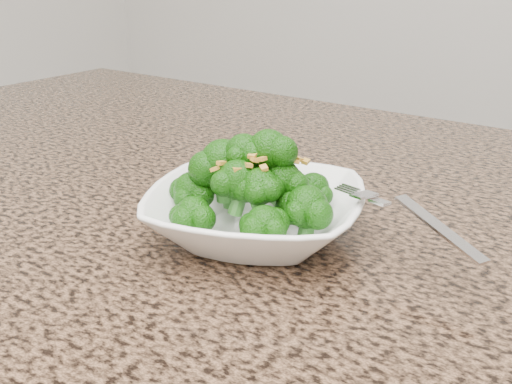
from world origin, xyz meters
The scene contains 5 objects.
granite_counter centered at (0.00, 0.30, 0.89)m, with size 1.64×1.04×0.03m, color brown.
bowl centered at (0.08, 0.24, 0.93)m, with size 0.21×0.21×0.05m, color white.
broccoli_pile centered at (0.08, 0.24, 0.99)m, with size 0.19×0.19×0.08m, color #165409, non-canonical shape.
garlic_topping centered at (0.08, 0.24, 1.03)m, with size 0.11×0.11×0.01m, color gold, non-canonical shape.
fork centered at (0.20, 0.27, 0.96)m, with size 0.18×0.03×0.01m, color silver, non-canonical shape.
Camera 1 is at (0.42, -0.24, 1.17)m, focal length 45.00 mm.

